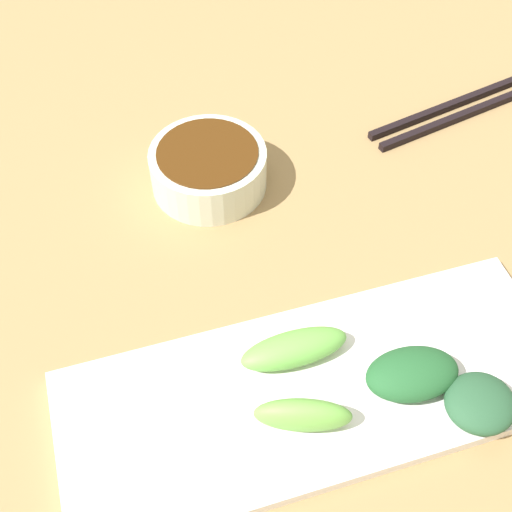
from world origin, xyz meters
name	(u,v)px	position (x,y,z in m)	size (l,w,h in m)	color
tabletop	(299,307)	(0.00, 0.00, 0.01)	(2.10, 2.10, 0.02)	#9A794C
sauce_bowl	(208,167)	(-0.16, -0.04, 0.04)	(0.11, 0.11, 0.04)	silver
serving_plate	(316,391)	(0.09, -0.02, 0.03)	(0.15, 0.40, 0.01)	white
broccoli_leafy_0	(480,403)	(0.14, 0.09, 0.04)	(0.05, 0.05, 0.02)	#295335
broccoli_leafy_1	(412,374)	(0.11, 0.05, 0.04)	(0.05, 0.07, 0.03)	#23592D
broccoli_stalk_2	(294,349)	(0.06, -0.03, 0.04)	(0.03, 0.09, 0.02)	#69B148
broccoli_stalk_3	(303,415)	(0.11, -0.04, 0.05)	(0.02, 0.07, 0.03)	#6CAF46
chopsticks	(461,109)	(-0.19, 0.25, 0.02)	(0.07, 0.23, 0.01)	black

